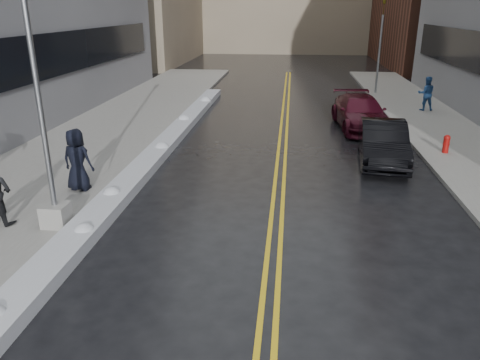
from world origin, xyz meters
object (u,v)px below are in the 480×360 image
(pedestrian_c, at_px, (77,160))
(pedestrian_east, at_px, (426,94))
(car_black, at_px, (383,143))
(car_maroon, at_px, (360,113))
(lamppost, at_px, (45,139))
(fire_hydrant, at_px, (446,143))
(traffic_signal, at_px, (380,43))

(pedestrian_c, relative_size, pedestrian_east, 1.06)
(car_black, relative_size, car_maroon, 0.88)
(lamppost, bearing_deg, car_maroon, 52.38)
(pedestrian_c, xyz_separation_m, pedestrian_east, (14.08, 13.82, -0.06))
(lamppost, height_order, pedestrian_c, lamppost)
(fire_hydrant, relative_size, traffic_signal, 0.12)
(lamppost, relative_size, pedestrian_east, 4.07)
(fire_hydrant, height_order, pedestrian_east, pedestrian_east)
(traffic_signal, height_order, car_black, traffic_signal)
(pedestrian_c, distance_m, car_maroon, 13.95)
(traffic_signal, relative_size, car_black, 1.26)
(car_black, bearing_deg, car_maroon, 96.82)
(pedestrian_c, bearing_deg, car_maroon, -127.72)
(pedestrian_east, xyz_separation_m, car_black, (-3.96, -9.44, -0.30))
(lamppost, relative_size, traffic_signal, 1.27)
(traffic_signal, bearing_deg, fire_hydrant, -87.95)
(lamppost, xyz_separation_m, traffic_signal, (11.80, 22.00, 0.87))
(fire_hydrant, height_order, traffic_signal, traffic_signal)
(traffic_signal, distance_m, pedestrian_east, 6.33)
(fire_hydrant, xyz_separation_m, pedestrian_c, (-12.79, -5.44, 0.59))
(traffic_signal, relative_size, pedestrian_east, 3.21)
(car_maroon, bearing_deg, lamppost, -132.48)
(lamppost, distance_m, fire_hydrant, 14.81)
(pedestrian_c, distance_m, pedestrian_east, 19.73)
(lamppost, bearing_deg, traffic_signal, 61.79)
(fire_hydrant, relative_size, pedestrian_east, 0.39)
(lamppost, height_order, pedestrian_east, lamppost)
(fire_hydrant, bearing_deg, pedestrian_east, 81.22)
(pedestrian_c, bearing_deg, pedestrian_east, -127.60)
(traffic_signal, distance_m, pedestrian_c, 23.11)
(car_maroon, bearing_deg, pedestrian_east, 39.89)
(pedestrian_east, distance_m, car_black, 10.24)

